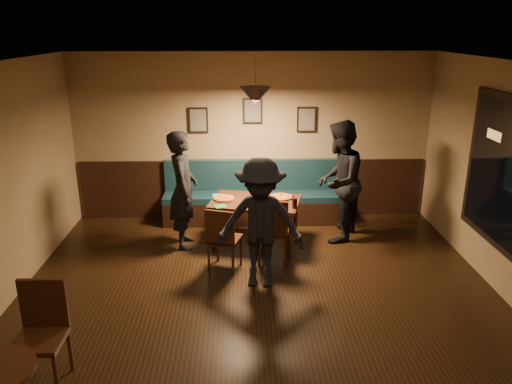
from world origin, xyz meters
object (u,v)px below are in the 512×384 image
(soda_glass, at_px, (295,203))
(dining_table, at_px, (255,222))
(diner_right, at_px, (339,182))
(booth_bench, at_px, (253,193))
(chair_near_right, at_px, (273,229))
(diner_front, at_px, (260,224))
(tabasco_bottle, at_px, (293,198))
(chair_near_left, at_px, (225,238))
(cafe_chair_far, at_px, (39,338))
(diner_left, at_px, (183,190))

(soda_glass, bearing_deg, dining_table, 148.33)
(diner_right, xyz_separation_m, soda_glass, (-0.72, -0.50, -0.16))
(booth_bench, distance_m, diner_right, 1.56)
(chair_near_right, distance_m, diner_front, 0.79)
(diner_right, relative_size, diner_front, 1.11)
(diner_right, xyz_separation_m, diner_front, (-1.25, -1.42, -0.09))
(booth_bench, distance_m, tabasco_bottle, 1.18)
(chair_near_right, bearing_deg, diner_right, 44.99)
(soda_glass, relative_size, tabasco_bottle, 1.17)
(soda_glass, height_order, tabasco_bottle, soda_glass)
(dining_table, xyz_separation_m, chair_near_left, (-0.44, -0.81, 0.11))
(soda_glass, height_order, cafe_chair_far, cafe_chair_far)
(booth_bench, height_order, chair_near_left, booth_bench)
(diner_left, height_order, cafe_chair_far, diner_left)
(booth_bench, height_order, diner_right, diner_right)
(diner_front, distance_m, cafe_chair_far, 2.80)
(soda_glass, bearing_deg, booth_bench, 113.83)
(chair_near_right, bearing_deg, booth_bench, 108.10)
(chair_near_right, bearing_deg, cafe_chair_far, -123.44)
(chair_near_right, xyz_separation_m, tabasco_bottle, (0.32, 0.52, 0.28))
(diner_right, bearing_deg, booth_bench, -96.47)
(diner_left, xyz_separation_m, tabasco_bottle, (1.62, -0.05, -0.12))
(diner_front, bearing_deg, diner_left, 137.54)
(booth_bench, relative_size, chair_near_right, 3.12)
(chair_near_right, relative_size, soda_glass, 6.30)
(diner_front, bearing_deg, soda_glass, 66.38)
(diner_front, distance_m, soda_glass, 1.07)
(chair_near_left, distance_m, diner_right, 2.03)
(chair_near_left, distance_m, diner_left, 1.09)
(chair_near_right, xyz_separation_m, diner_front, (-0.21, -0.67, 0.36))
(diner_left, xyz_separation_m, cafe_chair_far, (-0.99, -3.08, -0.39))
(tabasco_bottle, bearing_deg, booth_bench, 119.12)
(chair_near_left, distance_m, chair_near_right, 0.71)
(booth_bench, xyz_separation_m, diner_front, (0.03, -2.19, 0.34))
(diner_left, distance_m, cafe_chair_far, 3.26)
(chair_near_left, height_order, diner_left, diner_left)
(chair_near_left, xyz_separation_m, chair_near_right, (0.68, 0.21, 0.03))
(diner_left, relative_size, cafe_chair_far, 1.79)
(dining_table, bearing_deg, chair_near_right, -55.47)
(booth_bench, distance_m, chair_near_right, 1.54)
(dining_table, distance_m, cafe_chair_far, 3.73)
(cafe_chair_far, bearing_deg, diner_left, -107.28)
(diner_left, height_order, soda_glass, diner_left)
(booth_bench, height_order, chair_near_right, booth_bench)
(chair_near_left, height_order, tabasco_bottle, chair_near_left)
(booth_bench, bearing_deg, chair_near_left, -104.04)
(chair_near_left, xyz_separation_m, soda_glass, (0.99, 0.47, 0.32))
(booth_bench, height_order, dining_table, booth_bench)
(diner_left, height_order, diner_right, diner_right)
(diner_front, height_order, tabasco_bottle, diner_front)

